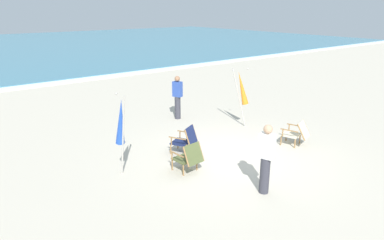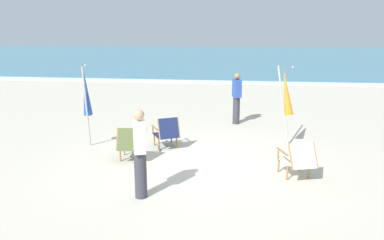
{
  "view_description": "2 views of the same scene",
  "coord_description": "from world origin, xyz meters",
  "px_view_note": "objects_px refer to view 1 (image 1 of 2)",
  "views": [
    {
      "loc": [
        -6.34,
        -6.25,
        4.02
      ],
      "look_at": [
        -0.46,
        1.33,
        0.84
      ],
      "focal_mm": 32.0,
      "sensor_mm": 36.0,
      "label": 1
    },
    {
      "loc": [
        0.89,
        -7.89,
        2.97
      ],
      "look_at": [
        -0.37,
        1.81,
        0.57
      ],
      "focal_mm": 35.0,
      "sensor_mm": 36.0,
      "label": 2
    }
  ],
  "objects_px": {
    "beach_chair_mid_center": "(186,139)",
    "person_near_chairs": "(266,159)",
    "beach_chair_front_left": "(297,132)",
    "umbrella_furled_blue": "(121,123)",
    "person_by_waterline": "(178,97)",
    "umbrella_furled_orange": "(242,89)",
    "beach_chair_far_center": "(189,157)"
  },
  "relations": [
    {
      "from": "beach_chair_mid_center",
      "to": "beach_chair_front_left",
      "type": "height_order",
      "value": "beach_chair_mid_center"
    },
    {
      "from": "person_near_chairs",
      "to": "beach_chair_front_left",
      "type": "bearing_deg",
      "value": 23.35
    },
    {
      "from": "beach_chair_far_center",
      "to": "beach_chair_front_left",
      "type": "bearing_deg",
      "value": -9.21
    },
    {
      "from": "beach_chair_far_center",
      "to": "person_near_chairs",
      "type": "relative_size",
      "value": 0.49
    },
    {
      "from": "beach_chair_front_left",
      "to": "person_near_chairs",
      "type": "relative_size",
      "value": 0.55
    },
    {
      "from": "beach_chair_front_left",
      "to": "person_by_waterline",
      "type": "height_order",
      "value": "person_by_waterline"
    },
    {
      "from": "beach_chair_front_left",
      "to": "umbrella_furled_orange",
      "type": "height_order",
      "value": "umbrella_furled_orange"
    },
    {
      "from": "umbrella_furled_blue",
      "to": "beach_chair_front_left",
      "type": "bearing_deg",
      "value": -16.4
    },
    {
      "from": "umbrella_furled_orange",
      "to": "beach_chair_far_center",
      "type": "bearing_deg",
      "value": -154.39
    },
    {
      "from": "beach_chair_front_left",
      "to": "umbrella_furled_blue",
      "type": "height_order",
      "value": "umbrella_furled_blue"
    },
    {
      "from": "person_near_chairs",
      "to": "beach_chair_mid_center",
      "type": "bearing_deg",
      "value": 91.72
    },
    {
      "from": "person_near_chairs",
      "to": "person_by_waterline",
      "type": "bearing_deg",
      "value": 73.97
    },
    {
      "from": "umbrella_furled_blue",
      "to": "person_by_waterline",
      "type": "relative_size",
      "value": 1.29
    },
    {
      "from": "person_near_chairs",
      "to": "beach_chair_far_center",
      "type": "bearing_deg",
      "value": 111.69
    },
    {
      "from": "person_by_waterline",
      "to": "umbrella_furled_blue",
      "type": "bearing_deg",
      "value": -142.17
    },
    {
      "from": "beach_chair_mid_center",
      "to": "beach_chair_front_left",
      "type": "distance_m",
      "value": 3.4
    },
    {
      "from": "beach_chair_far_center",
      "to": "beach_chair_front_left",
      "type": "xyz_separation_m",
      "value": [
        3.65,
        -0.59,
        -0.01
      ]
    },
    {
      "from": "umbrella_furled_blue",
      "to": "umbrella_furled_orange",
      "type": "height_order",
      "value": "umbrella_furled_blue"
    },
    {
      "from": "beach_chair_front_left",
      "to": "person_near_chairs",
      "type": "height_order",
      "value": "person_near_chairs"
    },
    {
      "from": "beach_chair_front_left",
      "to": "umbrella_furled_orange",
      "type": "bearing_deg",
      "value": 90.64
    },
    {
      "from": "person_by_waterline",
      "to": "beach_chair_front_left",
      "type": "bearing_deg",
      "value": -73.43
    },
    {
      "from": "beach_chair_front_left",
      "to": "umbrella_furled_blue",
      "type": "xyz_separation_m",
      "value": [
        -5.02,
        1.48,
        0.96
      ]
    },
    {
      "from": "beach_chair_mid_center",
      "to": "person_near_chairs",
      "type": "relative_size",
      "value": 0.53
    },
    {
      "from": "umbrella_furled_blue",
      "to": "person_near_chairs",
      "type": "xyz_separation_m",
      "value": [
        2.1,
        -2.74,
        -0.54
      ]
    },
    {
      "from": "beach_chair_far_center",
      "to": "person_by_waterline",
      "type": "distance_m",
      "value": 4.47
    },
    {
      "from": "umbrella_furled_blue",
      "to": "person_by_waterline",
      "type": "xyz_separation_m",
      "value": [
        3.72,
        2.89,
        -0.54
      ]
    },
    {
      "from": "beach_chair_front_left",
      "to": "person_near_chairs",
      "type": "xyz_separation_m",
      "value": [
        -2.92,
        -1.26,
        0.42
      ]
    },
    {
      "from": "person_by_waterline",
      "to": "umbrella_furled_orange",
      "type": "bearing_deg",
      "value": -57.98
    },
    {
      "from": "beach_chair_mid_center",
      "to": "beach_chair_front_left",
      "type": "relative_size",
      "value": 0.96
    },
    {
      "from": "beach_chair_far_center",
      "to": "beach_chair_front_left",
      "type": "relative_size",
      "value": 0.9
    },
    {
      "from": "umbrella_furled_orange",
      "to": "person_by_waterline",
      "type": "height_order",
      "value": "umbrella_furled_orange"
    },
    {
      "from": "beach_chair_front_left",
      "to": "umbrella_furled_orange",
      "type": "xyz_separation_m",
      "value": [
        -0.03,
        2.33,
        0.93
      ]
    }
  ]
}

